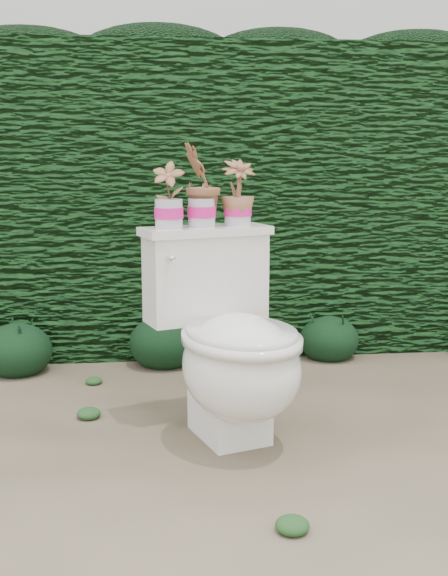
{
  "coord_description": "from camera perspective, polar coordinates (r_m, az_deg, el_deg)",
  "views": [
    {
      "loc": [
        -0.14,
        -2.49,
        1.06
      ],
      "look_at": [
        0.16,
        0.19,
        0.55
      ],
      "focal_mm": 45.0,
      "sensor_mm": 36.0,
      "label": 1
    }
  ],
  "objects": [
    {
      "name": "hedge",
      "position": [
        4.1,
        -4.51,
        7.06
      ],
      "size": [
        8.0,
        1.0,
        1.6
      ],
      "primitive_type": "cube",
      "color": "#174717",
      "rests_on": "ground"
    },
    {
      "name": "potted_plant_right",
      "position": [
        2.84,
        1.1,
        7.4
      ],
      "size": [
        0.16,
        0.16,
        0.24
      ],
      "primitive_type": "imported",
      "rotation": [
        0.0,
        0.0,
        6.53
      ],
      "color": "#3A7123",
      "rests_on": "toilet"
    },
    {
      "name": "liriope_clump_3",
      "position": [
        3.66,
        -4.76,
        -3.9
      ],
      "size": [
        0.35,
        0.35,
        0.28
      ],
      "primitive_type": "ellipsoid",
      "color": "black",
      "rests_on": "ground"
    },
    {
      "name": "liriope_clump_2",
      "position": [
        3.66,
        -16.07,
        -4.36
      ],
      "size": [
        0.34,
        0.34,
        0.27
      ],
      "primitive_type": "ellipsoid",
      "color": "black",
      "rests_on": "ground"
    },
    {
      "name": "ground",
      "position": [
        2.71,
        -3.05,
        -12.31
      ],
      "size": [
        60.0,
        60.0,
        0.0
      ],
      "primitive_type": "plane",
      "color": "#86765C",
      "rests_on": "ground"
    },
    {
      "name": "liriope_clump_4",
      "position": [
        3.81,
        8.31,
        -3.63
      ],
      "size": [
        0.31,
        0.31,
        0.25
      ],
      "primitive_type": "ellipsoid",
      "color": "black",
      "rests_on": "ground"
    },
    {
      "name": "potted_plant_center",
      "position": [
        2.78,
        -1.79,
        7.99
      ],
      "size": [
        0.19,
        0.21,
        0.31
      ],
      "primitive_type": "imported",
      "rotation": [
        0.0,
        0.0,
        4.31
      ],
      "color": "#3A7123",
      "rests_on": "toilet"
    },
    {
      "name": "house_wall",
      "position": [
        8.58,
        -1.52,
        17.04
      ],
      "size": [
        8.0,
        3.5,
        4.0
      ],
      "primitive_type": "cube",
      "color": "silver",
      "rests_on": "ground"
    },
    {
      "name": "potted_plant_left",
      "position": [
        2.73,
        -4.4,
        7.18
      ],
      "size": [
        0.14,
        0.11,
        0.24
      ],
      "primitive_type": "imported",
      "rotation": [
        0.0,
        0.0,
        6.01
      ],
      "color": "#3A7123",
      "rests_on": "toilet"
    },
    {
      "name": "toilet",
      "position": [
        2.66,
        0.59,
        -4.67
      ],
      "size": [
        0.64,
        0.78,
        0.78
      ],
      "rotation": [
        0.0,
        0.0,
        0.31
      ],
      "color": "white",
      "rests_on": "ground"
    }
  ]
}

